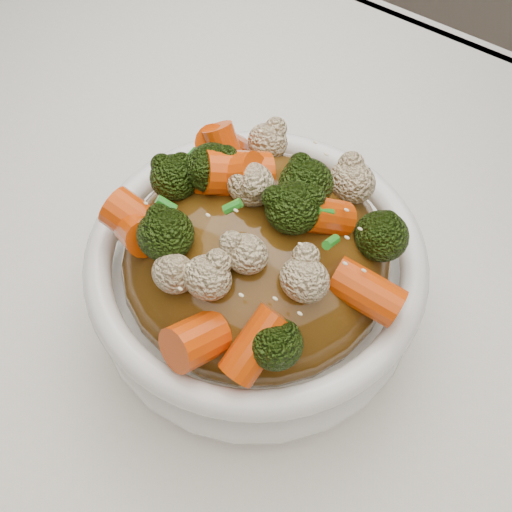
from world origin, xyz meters
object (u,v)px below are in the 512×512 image
Objects in this scene: dining_table at (262,428)px; broccoli at (256,196)px; bowl at (256,283)px; carrots at (256,195)px.

dining_table is 0.52m from broccoli.
bowl is 0.10m from broccoli.
bowl is 1.26× the size of broccoli.
dining_table is 6.44× the size of carrots.
dining_table is at bearing 115.09° from bowl.
broccoli reaches higher than bowl.
carrots is at bearing 0.00° from broccoli.
bowl is 0.10m from carrots.
bowl is at bearing -64.91° from dining_table.
carrots is 1.00× the size of broccoli.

